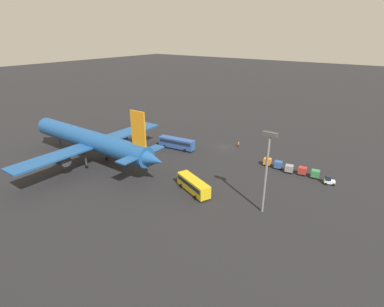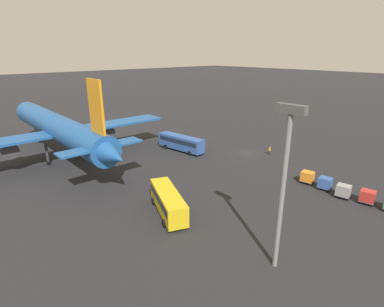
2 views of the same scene
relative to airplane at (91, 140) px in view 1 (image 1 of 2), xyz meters
name	(u,v)px [view 1 (image 1 of 2)]	position (x,y,z in m)	size (l,w,h in m)	color
ground_plane	(223,147)	(-22.88, -31.48, -6.50)	(600.00, 600.00, 0.00)	#232326
airplane	(91,140)	(0.00, 0.00, 0.00)	(51.44, 44.23, 17.28)	#1E5193
shuttle_bus_near	(177,143)	(-12.03, -21.68, -4.51)	(11.82, 4.07, 3.33)	#2D5199
shuttle_bus_far	(193,184)	(-31.83, -2.84, -4.57)	(10.29, 6.27, 3.22)	gold
baggage_tug	(329,180)	(-55.57, -24.71, -5.55)	(2.72, 2.36, 2.10)	white
worker_person	(238,144)	(-26.76, -34.06, -5.63)	(0.38, 0.38, 1.74)	#1E1E2D
cargo_cart_green	(315,174)	(-52.04, -26.07, -5.30)	(2.22, 1.96, 2.06)	#38383D
cargo_cart_red	(302,170)	(-48.91, -25.98, -5.30)	(2.22, 1.96, 2.06)	#38383D
cargo_cart_grey	(289,168)	(-45.79, -25.28, -5.30)	(2.22, 1.96, 2.06)	#38383D
cargo_cart_blue	(278,164)	(-42.67, -25.98, -5.30)	(2.22, 1.96, 2.06)	#38383D
cargo_cart_orange	(267,161)	(-39.54, -26.20, -5.30)	(2.22, 1.96, 2.06)	#38383D
light_pole	(267,164)	(-47.56, -4.62, 3.83)	(2.80, 0.70, 16.73)	slate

